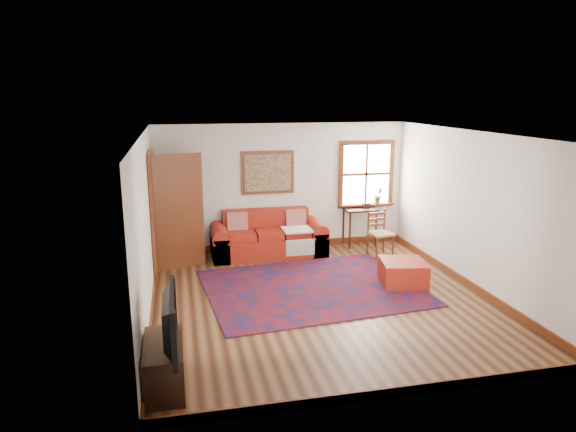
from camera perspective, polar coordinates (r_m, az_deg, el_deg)
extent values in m
plane|color=#3A1E0F|center=(8.00, 3.47, -9.03)|extent=(5.50, 5.50, 0.00)
cube|color=silver|center=(10.23, -0.63, 3.27)|extent=(5.00, 0.04, 2.50)
cube|color=silver|center=(5.14, 12.11, -7.41)|extent=(5.00, 0.04, 2.50)
cube|color=silver|center=(7.34, -15.51, -1.28)|extent=(0.04, 5.50, 2.50)
cube|color=silver|center=(8.63, 19.78, 0.56)|extent=(0.04, 5.50, 2.50)
cube|color=white|center=(7.42, 3.75, 9.13)|extent=(5.00, 5.50, 0.04)
cube|color=#612C14|center=(10.49, -0.60, -3.15)|extent=(5.00, 0.03, 0.12)
cube|color=#612C14|center=(7.72, -14.84, -9.85)|extent=(0.03, 5.50, 0.12)
cube|color=#612C14|center=(8.94, 19.10, -6.89)|extent=(0.03, 5.50, 0.12)
cube|color=white|center=(10.67, 8.65, 4.64)|extent=(1.00, 0.02, 1.20)
cube|color=#612C14|center=(10.58, 8.80, 8.08)|extent=(1.18, 0.06, 0.09)
cube|color=#612C14|center=(10.77, 8.56, 1.23)|extent=(1.18, 0.06, 0.09)
cube|color=#612C14|center=(10.47, 5.88, 4.55)|extent=(0.09, 0.06, 1.20)
cube|color=#612C14|center=(10.86, 11.37, 4.68)|extent=(0.09, 0.06, 1.20)
cube|color=#612C14|center=(10.66, 8.68, 4.62)|extent=(1.00, 0.04, 0.05)
cube|color=#612C14|center=(10.70, 8.70, 1.28)|extent=(1.15, 0.20, 0.04)
imported|color=#3A6D26|center=(10.74, 10.02, 2.28)|extent=(0.18, 0.15, 0.33)
cube|color=black|center=(8.95, -14.88, -0.13)|extent=(0.02, 0.90, 2.05)
cube|color=#612C14|center=(8.47, -14.80, -0.89)|extent=(0.06, 0.09, 2.05)
cube|color=#612C14|center=(9.43, -14.59, 0.57)|extent=(0.06, 0.09, 2.05)
cube|color=#612C14|center=(8.77, -15.10, 6.70)|extent=(0.06, 1.08, 0.09)
cube|color=#612C14|center=(9.23, -12.01, 0.43)|extent=(0.86, 0.35, 2.05)
cube|color=silver|center=(9.20, -12.04, 1.05)|extent=(0.56, 0.22, 1.33)
cube|color=#612C14|center=(10.10, -2.28, 4.86)|extent=(1.05, 0.04, 0.85)
cube|color=tan|center=(10.07, -2.25, 4.83)|extent=(0.92, 0.03, 0.72)
cube|color=#620E10|center=(8.36, 2.63, -7.93)|extent=(3.56, 2.96, 0.02)
cube|color=maroon|center=(9.94, -2.17, -3.32)|extent=(2.18, 0.90, 0.38)
cube|color=maroon|center=(10.14, -2.52, -0.49)|extent=(1.70, 0.25, 0.47)
cube|color=maroon|center=(9.81, -7.58, -3.36)|extent=(0.30, 0.90, 0.47)
cube|color=maroon|center=(10.13, 3.07, -2.73)|extent=(0.30, 0.90, 0.47)
cube|color=orange|center=(9.90, -5.66, -0.71)|extent=(0.40, 0.19, 0.41)
cube|color=orange|center=(10.10, 0.87, -0.37)|extent=(0.40, 0.19, 0.41)
cube|color=silver|center=(9.79, 1.02, -1.52)|extent=(0.55, 0.50, 0.04)
cube|color=maroon|center=(8.65, 12.64, -6.18)|extent=(0.82, 0.82, 0.40)
cube|color=black|center=(10.54, 8.02, 0.77)|extent=(0.66, 0.49, 0.04)
cylinder|color=black|center=(10.36, 6.90, -1.67)|extent=(0.04, 0.04, 0.75)
cylinder|color=black|center=(10.55, 9.75, -1.49)|extent=(0.04, 0.04, 0.75)
cylinder|color=black|center=(10.73, 6.18, -1.11)|extent=(0.04, 0.04, 0.75)
cylinder|color=black|center=(10.92, 8.94, -0.95)|extent=(0.04, 0.04, 0.75)
cube|color=tan|center=(9.98, 10.26, -1.94)|extent=(0.47, 0.46, 0.04)
cylinder|color=#612C14|center=(9.81, 9.82, -3.60)|extent=(0.04, 0.04, 0.43)
cylinder|color=#612C14|center=(10.00, 11.58, -3.36)|extent=(0.04, 0.04, 0.43)
cylinder|color=#612C14|center=(10.03, 8.89, -1.81)|extent=(0.04, 0.04, 0.89)
cylinder|color=#612C14|center=(10.21, 10.62, -1.61)|extent=(0.04, 0.04, 0.89)
cube|color=#612C14|center=(10.06, 9.82, -0.36)|extent=(0.36, 0.08, 0.27)
cube|color=black|center=(5.82, -13.60, -15.79)|extent=(0.41, 0.91, 0.50)
imported|color=black|center=(5.46, -13.73, -11.29)|extent=(0.14, 1.05, 0.61)
cylinder|color=silver|center=(6.03, -13.24, -11.05)|extent=(0.12, 0.12, 0.18)
cylinder|color=#FFA53F|center=(6.04, -13.23, -11.31)|extent=(0.07, 0.07, 0.12)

